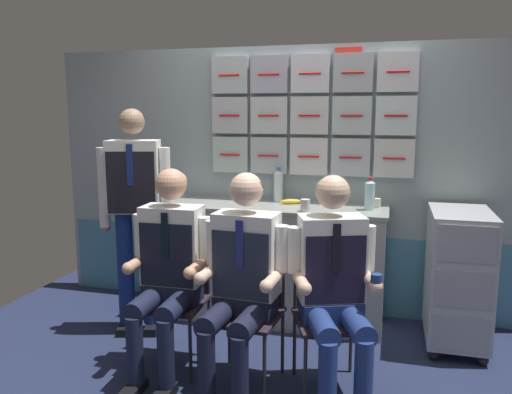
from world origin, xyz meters
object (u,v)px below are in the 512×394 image
object	(u,v)px
service_trolley	(458,275)
crew_member_standing	(135,202)
crew_member_right	(334,278)
folding_chair_center	(251,297)
folding_chair_right	(327,301)
paper_cup_tan	(305,205)
water_bottle_blue_cap	(278,186)
snack_banana	(291,202)
crew_member_center	(242,273)
folding_chair_left	(178,285)
crew_member_left	(168,262)

from	to	relation	value
service_trolley	crew_member_standing	world-z (taller)	crew_member_standing
crew_member_right	crew_member_standing	distance (m)	1.62
folding_chair_center	crew_member_right	size ratio (longest dim) A/B	0.65
folding_chair_right	crew_member_standing	size ratio (longest dim) A/B	0.50
crew_member_standing	paper_cup_tan	size ratio (longest dim) A/B	18.43
folding_chair_center	paper_cup_tan	size ratio (longest dim) A/B	9.30
crew_member_standing	water_bottle_blue_cap	size ratio (longest dim) A/B	6.02
service_trolley	snack_banana	bearing A→B (deg)	169.88
crew_member_standing	crew_member_center	bearing A→B (deg)	-30.59
crew_member_right	folding_chair_left	bearing A→B (deg)	170.27
folding_chair_center	crew_member_center	world-z (taller)	crew_member_center
folding_chair_center	water_bottle_blue_cap	xyz separation A→B (m)	(-0.07, 1.08, 0.54)
folding_chair_center	crew_member_right	distance (m)	0.56
crew_member_standing	service_trolley	bearing A→B (deg)	8.83
crew_member_left	paper_cup_tan	size ratio (longest dim) A/B	14.34
folding_chair_center	water_bottle_blue_cap	size ratio (longest dim) A/B	3.04
crew_member_center	water_bottle_blue_cap	bearing A→B (deg)	92.88
service_trolley	crew_member_left	bearing A→B (deg)	-154.58
folding_chair_left	water_bottle_blue_cap	distance (m)	1.22
folding_chair_center	crew_member_center	size ratio (longest dim) A/B	0.65
service_trolley	paper_cup_tan	size ratio (longest dim) A/B	10.74
folding_chair_center	service_trolley	bearing A→B (deg)	31.40
crew_member_right	paper_cup_tan	bearing A→B (deg)	110.55
folding_chair_left	folding_chair_right	size ratio (longest dim) A/B	1.00
crew_member_center	crew_member_standing	xyz separation A→B (m)	(-0.99, 0.58, 0.27)
service_trolley	folding_chair_left	world-z (taller)	service_trolley
water_bottle_blue_cap	snack_banana	bearing A→B (deg)	-35.77
folding_chair_left	crew_member_left	size ratio (longest dim) A/B	0.65
service_trolley	folding_chair_left	size ratio (longest dim) A/B	1.15
crew_member_left	folding_chair_center	xyz separation A→B (m)	(0.51, 0.07, -0.20)
snack_banana	folding_chair_center	bearing A→B (deg)	-92.55
service_trolley	crew_member_center	world-z (taller)	crew_member_center
folding_chair_center	paper_cup_tan	bearing A→B (deg)	74.35
folding_chair_left	crew_member_left	distance (m)	0.25
folding_chair_center	crew_member_right	xyz separation A→B (m)	(0.51, -0.09, 0.20)
crew_member_center	folding_chair_right	size ratio (longest dim) A/B	1.54
water_bottle_blue_cap	service_trolley	bearing A→B (deg)	-12.73
crew_member_left	snack_banana	distance (m)	1.23
service_trolley	folding_chair_center	xyz separation A→B (m)	(-1.28, -0.78, -0.00)
folding_chair_center	crew_member_center	distance (m)	0.25
crew_member_center	crew_member_right	bearing A→B (deg)	7.03
crew_member_right	crew_member_standing	xyz separation A→B (m)	(-1.51, 0.52, 0.27)
crew_member_left	crew_member_center	bearing A→B (deg)	-9.60
paper_cup_tan	folding_chair_left	bearing A→B (deg)	-138.19
crew_member_standing	snack_banana	bearing A→B (deg)	28.82
crew_member_left	paper_cup_tan	xyz separation A→B (m)	(0.72, 0.80, 0.25)
crew_member_standing	snack_banana	world-z (taller)	crew_member_standing
paper_cup_tan	folding_chair_right	bearing A→B (deg)	-69.43
folding_chair_left	crew_member_right	size ratio (longest dim) A/B	0.65
service_trolley	folding_chair_center	distance (m)	1.50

